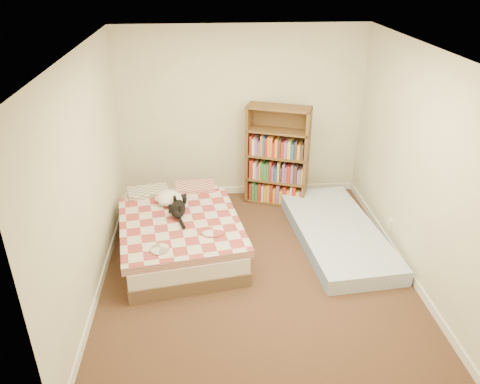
{
  "coord_description": "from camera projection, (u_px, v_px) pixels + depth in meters",
  "views": [
    {
      "loc": [
        -0.53,
        -4.45,
        3.31
      ],
      "look_at": [
        -0.15,
        0.3,
        0.88
      ],
      "focal_mm": 35.0,
      "sensor_mm": 36.0,
      "label": 1
    }
  ],
  "objects": [
    {
      "name": "room",
      "position": [
        257.0,
        177.0,
        4.95
      ],
      "size": [
        3.51,
        4.01,
        2.51
      ],
      "color": "#462A1E",
      "rests_on": "ground"
    },
    {
      "name": "bed",
      "position": [
        180.0,
        231.0,
        5.81
      ],
      "size": [
        1.64,
        2.11,
        0.51
      ],
      "rotation": [
        0.0,
        0.0,
        0.16
      ],
      "color": "brown",
      "rests_on": "room"
    },
    {
      "name": "bookshelf",
      "position": [
        276.0,
        168.0,
        6.77
      ],
      "size": [
        0.98,
        0.59,
        1.47
      ],
      "rotation": [
        0.0,
        0.0,
        -0.36
      ],
      "color": "#4F3A1B",
      "rests_on": "room"
    },
    {
      "name": "floor_mattress",
      "position": [
        336.0,
        232.0,
        6.04
      ],
      "size": [
        1.17,
        2.25,
        0.2
      ],
      "primitive_type": "cube",
      "rotation": [
        0.0,
        0.0,
        0.09
      ],
      "color": "#7F9BD3",
      "rests_on": "room"
    },
    {
      "name": "black_cat",
      "position": [
        178.0,
        207.0,
        5.75
      ],
      "size": [
        0.28,
        0.7,
        0.16
      ],
      "rotation": [
        0.0,
        0.0,
        -0.18
      ],
      "color": "black",
      "rests_on": "bed"
    },
    {
      "name": "white_dog",
      "position": [
        169.0,
        198.0,
        5.93
      ],
      "size": [
        0.37,
        0.39,
        0.16
      ],
      "rotation": [
        0.0,
        0.0,
        0.23
      ],
      "color": "white",
      "rests_on": "bed"
    }
  ]
}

